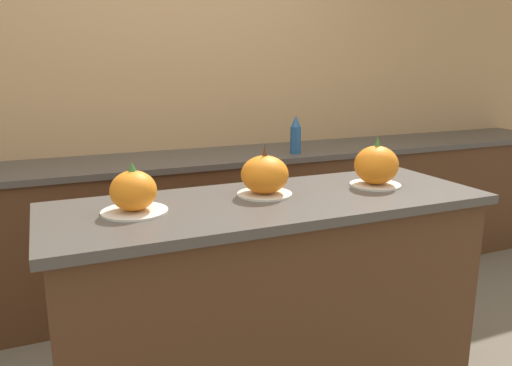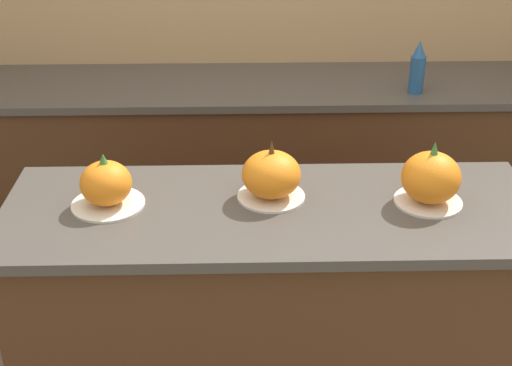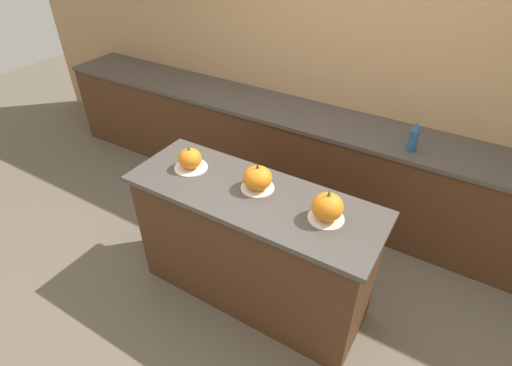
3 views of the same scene
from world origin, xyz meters
The scene contains 8 objects.
ground_plane centered at (0.00, 0.00, 0.00)m, with size 12.00×12.00×0.00m, color #665B4C.
wall_back centered at (0.00, 1.62, 1.25)m, with size 8.00×0.06×2.50m.
kitchen_island centered at (0.00, 0.00, 0.48)m, with size 1.68×0.60×0.95m.
back_counter centered at (0.00, 1.29, 0.45)m, with size 6.00×0.60×0.89m.
pumpkin_cake_left centered at (-0.51, 0.03, 1.02)m, with size 0.23×0.23×0.18m.
pumpkin_cake_center centered at (0.00, 0.07, 1.03)m, with size 0.22×0.22×0.20m.
pumpkin_cake_right centered at (0.49, 0.02, 1.03)m, with size 0.21×0.21×0.21m.
bottle_tall centered at (0.71, 1.14, 1.01)m, with size 0.07×0.07×0.24m.
Camera 3 is at (1.05, -1.68, 2.48)m, focal length 28.00 mm.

